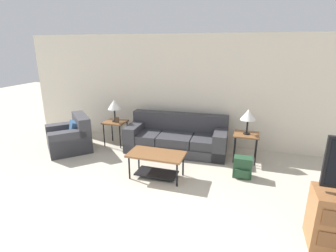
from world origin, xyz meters
The scene contains 10 objects.
wall_back centered at (0.00, 4.34, 1.30)m, with size 8.58×0.06×2.60m.
couch centered at (-0.05, 3.73, 0.29)m, with size 2.30×1.03×0.82m.
armchair centered at (-2.41, 3.02, 0.29)m, with size 1.29×1.29×0.80m.
coffee_table centered at (-0.05, 2.37, 0.35)m, with size 1.02×0.54×0.47m.
side_table_left centered at (-1.57, 3.63, 0.52)m, with size 0.51×0.47×0.59m.
side_table_right centered at (1.47, 3.63, 0.52)m, with size 0.51×0.47×0.59m.
table_lamp_left centered at (-1.57, 3.63, 0.99)m, with size 0.31×0.31×0.52m.
table_lamp_right centered at (1.47, 3.63, 0.99)m, with size 0.31×0.31×0.52m.
backpack centered at (1.46, 2.86, 0.19)m, with size 0.33×0.30×0.39m.
picture_frame centered at (-1.48, 3.56, 0.66)m, with size 0.10×0.04×0.13m.
Camera 1 is at (1.47, -1.73, 2.36)m, focal length 28.00 mm.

